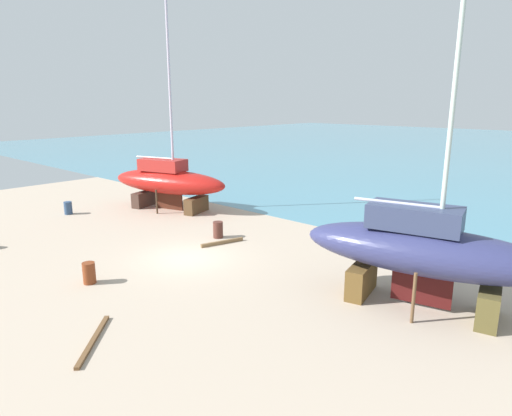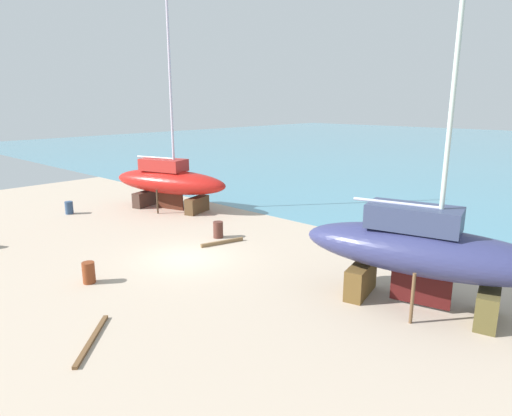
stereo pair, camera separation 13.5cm
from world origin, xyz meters
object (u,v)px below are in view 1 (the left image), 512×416
at_px(sailboat_small_center, 424,250).
at_px(sailboat_far_slipway, 168,181).
at_px(barrel_by_slipway, 89,273).
at_px(barrel_ochre, 218,230).
at_px(worker, 430,240).
at_px(barrel_tipped_left, 68,208).

relative_size(sailboat_small_center, sailboat_far_slipway, 0.89).
xyz_separation_m(barrel_by_slipway, barrel_ochre, (-0.72, 8.14, 0.00)).
height_order(sailboat_small_center, barrel_by_slipway, sailboat_small_center).
relative_size(sailboat_small_center, worker, 7.77).
bearing_deg(barrel_tipped_left, sailboat_small_center, 6.00).
distance_m(sailboat_far_slipway, worker, 18.03).
relative_size(worker, barrel_ochre, 1.85).
bearing_deg(barrel_tipped_left, sailboat_far_slipway, 54.66).
height_order(sailboat_small_center, worker, sailboat_small_center).
xyz_separation_m(worker, barrel_by_slipway, (-9.46, -12.96, -0.44)).
bearing_deg(sailboat_small_center, sailboat_far_slipway, 158.86).
relative_size(sailboat_small_center, barrel_tipped_left, 15.42).
bearing_deg(sailboat_small_center, barrel_tipped_left, 173.82).
bearing_deg(barrel_by_slipway, worker, 53.88).
height_order(sailboat_small_center, barrel_ochre, sailboat_small_center).
xyz_separation_m(sailboat_small_center, barrel_by_slipway, (-11.30, -7.35, -1.78)).
xyz_separation_m(sailboat_far_slipway, barrel_ochre, (7.64, -2.31, -1.60)).
relative_size(sailboat_far_slipway, barrel_by_slipway, 16.37).
relative_size(barrel_by_slipway, barrel_ochre, 0.99).
height_order(worker, barrel_by_slipway, worker).
xyz_separation_m(barrel_by_slipway, barrel_tipped_left, (-12.32, 4.87, -0.03)).
bearing_deg(sailboat_far_slipway, sailboat_small_center, -25.52).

